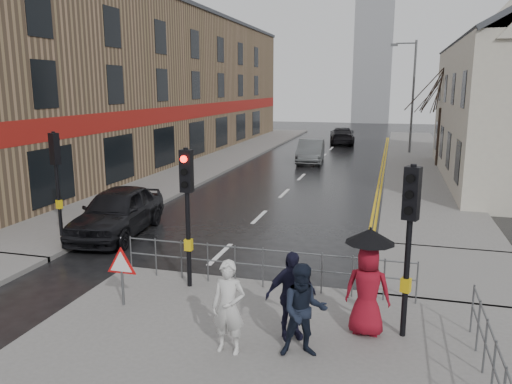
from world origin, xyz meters
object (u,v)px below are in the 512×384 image
Objects in this scene: pedestrian_d at (291,295)px; pedestrian_b at (304,311)px; pedestrian_a at (229,307)px; car_parked at (118,211)px; car_mid at (311,151)px; pedestrian_with_umbrella at (368,278)px.

pedestrian_b is at bearing -91.14° from pedestrian_d.
pedestrian_a is at bearing -171.82° from pedestrian_d.
car_parked is 18.26m from car_mid.
pedestrian_d is (-0.36, 0.60, 0.00)m from pedestrian_b.
pedestrian_a is 1.36m from pedestrian_b.
car_mid is at bearing 72.37° from car_parked.
pedestrian_d is at bearing 105.21° from pedestrian_b.
pedestrian_a is at bearing -149.91° from pedestrian_with_umbrella.
pedestrian_a is 24.51m from car_mid.
car_mid is at bearing 98.45° from pedestrian_a.
car_parked is 1.04× the size of car_mid.
pedestrian_b is (1.34, 0.23, -0.01)m from pedestrian_a.
pedestrian_a is 0.38× the size of car_mid.
pedestrian_d is (0.98, 0.83, -0.00)m from pedestrian_a.
pedestrian_b is 0.38× the size of car_mid.
pedestrian_a reaches higher than pedestrian_d.
car_mid is at bearing 101.98° from pedestrian_with_umbrella.
pedestrian_b is 0.37× the size of car_parked.
pedestrian_b is at bearing -132.41° from pedestrian_with_umbrella.
pedestrian_with_umbrella reaches higher than pedestrian_a.
pedestrian_a is at bearing -52.88° from car_parked.
pedestrian_a is 2.77m from pedestrian_with_umbrella.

